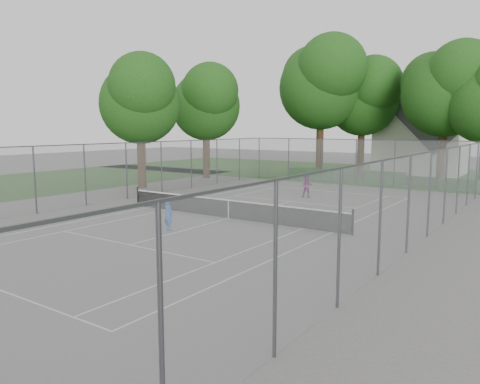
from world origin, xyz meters
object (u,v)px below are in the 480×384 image
Objects in this scene: girl_player at (169,215)px; woman_player at (307,186)px; tennis_net at (228,208)px; house at (421,133)px.

woman_player is (0.58, 12.10, 0.04)m from girl_player.
girl_player is (-0.52, -3.70, 0.20)m from tennis_net.
woman_player reaches higher than girl_player.
house is 32.74m from girl_player.
house is at bearing -76.20° from girl_player.
girl_player is 0.94× the size of woman_player.
house reaches higher than girl_player.
house reaches higher than tennis_net.
woman_player is (0.06, 8.40, 0.24)m from tennis_net.
woman_player is (-1.90, -20.39, -3.10)m from house.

